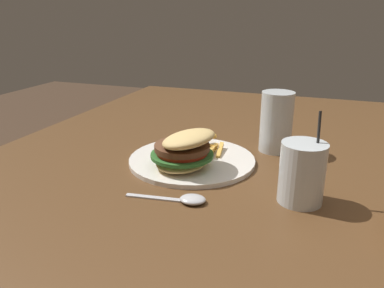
# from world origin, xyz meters

# --- Properties ---
(dining_table) EXTENTS (1.45, 1.41, 0.73)m
(dining_table) POSITION_xyz_m (0.00, 0.00, 0.65)
(dining_table) COLOR brown
(dining_table) RESTS_ON ground_plane
(meal_plate_near) EXTENTS (0.28, 0.28, 0.10)m
(meal_plate_near) POSITION_xyz_m (0.09, -0.21, 0.76)
(meal_plate_near) COLOR white
(meal_plate_near) RESTS_ON dining_table
(beer_glass) EXTENTS (0.08, 0.08, 0.14)m
(beer_glass) POSITION_xyz_m (-0.08, -0.05, 0.80)
(beer_glass) COLOR silver
(beer_glass) RESTS_ON dining_table
(juice_glass) EXTENTS (0.08, 0.08, 0.16)m
(juice_glass) POSITION_xyz_m (0.17, 0.03, 0.78)
(juice_glass) COLOR silver
(juice_glass) RESTS_ON dining_table
(spoon) EXTENTS (0.04, 0.15, 0.01)m
(spoon) POSITION_xyz_m (0.24, -0.15, 0.74)
(spoon) COLOR silver
(spoon) RESTS_ON dining_table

